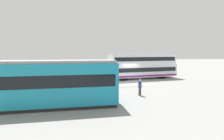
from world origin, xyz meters
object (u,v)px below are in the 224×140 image
pedestrian_near_railing (94,84)px  pedestrian_crossing (140,86)px  double_decker_bus (143,66)px  info_sign (68,75)px  tram_yellow (32,84)px

pedestrian_near_railing → pedestrian_crossing: size_ratio=1.05×
double_decker_bus → info_sign: size_ratio=4.85×
double_decker_bus → pedestrian_near_railing: 12.46m
double_decker_bus → pedestrian_crossing: bearing=73.0°
pedestrian_near_railing → double_decker_bus: bearing=-128.9°
double_decker_bus → tram_yellow: size_ratio=0.88×
pedestrian_crossing → info_sign: (7.25, -3.62, 0.74)m
pedestrian_crossing → info_sign: bearing=-26.6°
tram_yellow → pedestrian_near_railing: (-4.70, -4.59, -0.90)m
double_decker_bus → info_sign: double_decker_bus is taller
tram_yellow → pedestrian_crossing: tram_yellow is taller
double_decker_bus → pedestrian_crossing: double_decker_bus is taller
pedestrian_crossing → info_sign: size_ratio=0.67×
pedestrian_near_railing → pedestrian_crossing: bearing=160.5°
pedestrian_crossing → double_decker_bus: bearing=-107.0°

